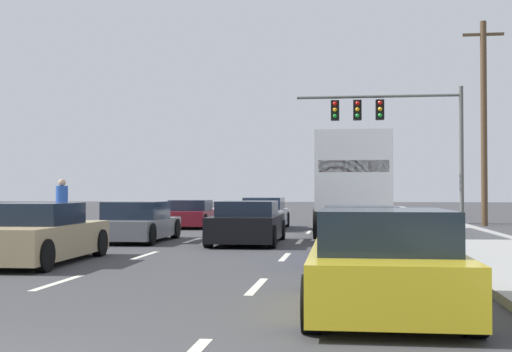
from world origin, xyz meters
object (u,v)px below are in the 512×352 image
at_px(car_gray, 136,223).
at_px(pedestrian_mid_block, 61,206).
at_px(car_tan, 38,236).
at_px(box_truck, 351,179).
at_px(car_yellow, 383,263).
at_px(car_blue, 359,235).
at_px(traffic_signal_mast, 384,119).
at_px(utility_pole_mid, 484,120).
at_px(car_maroon, 191,215).
at_px(car_silver, 264,214).
at_px(pedestrian_near_corner, 62,205).
at_px(car_black, 248,224).

height_order(car_gray, pedestrian_mid_block, pedestrian_mid_block).
distance_m(car_gray, car_tan, 6.45).
xyz_separation_m(box_truck, car_yellow, (0.35, -15.39, -1.37)).
xyz_separation_m(car_blue, traffic_signal_mast, (1.49, 17.78, 4.50)).
height_order(car_gray, utility_pole_mid, utility_pole_mid).
relative_size(car_maroon, traffic_signal_mast, 0.53).
bearing_deg(car_blue, car_silver, 106.48).
distance_m(car_maroon, car_blue, 14.78).
xyz_separation_m(car_silver, traffic_signal_mast, (5.16, 5.39, 4.46)).
xyz_separation_m(box_truck, pedestrian_mid_block, (-9.68, -2.55, -0.93)).
xyz_separation_m(box_truck, utility_pole_mid, (5.97, 7.16, 2.76)).
xyz_separation_m(car_tan, pedestrian_near_corner, (-3.28, 8.78, 0.47)).
bearing_deg(traffic_signal_mast, car_silver, -133.72).
xyz_separation_m(car_maroon, car_tan, (0.02, -14.61, 0.04)).
bearing_deg(car_blue, pedestrian_near_corner, 144.58).
bearing_deg(car_maroon, utility_pole_mid, 13.33).
xyz_separation_m(car_maroon, car_black, (3.71, -8.55, 0.05)).
height_order(pedestrian_near_corner, pedestrian_mid_block, pedestrian_near_corner).
bearing_deg(pedestrian_near_corner, car_yellow, -52.86).
bearing_deg(car_silver, car_yellow, -78.41).
distance_m(car_gray, box_truck, 7.86).
bearing_deg(car_gray, car_tan, -91.23).
bearing_deg(car_silver, utility_pole_mid, 21.33).
bearing_deg(pedestrian_near_corner, car_black, -21.32).
distance_m(car_black, pedestrian_near_corner, 7.50).
xyz_separation_m(car_tan, car_black, (3.69, 6.06, 0.00)).
bearing_deg(car_blue, car_yellow, -88.22).
bearing_deg(car_maroon, pedestrian_mid_block, -113.56).
height_order(traffic_signal_mast, utility_pole_mid, utility_pole_mid).
xyz_separation_m(car_gray, pedestrian_near_corner, (-3.42, 2.33, 0.50)).
bearing_deg(car_maroon, box_truck, -31.49).
relative_size(car_tan, box_truck, 0.53).
relative_size(car_yellow, pedestrian_mid_block, 2.40).
bearing_deg(car_maroon, traffic_signal_mast, 29.24).
relative_size(car_silver, traffic_signal_mast, 0.59).
relative_size(car_tan, car_blue, 0.95).
xyz_separation_m(car_black, utility_pole_mid, (9.02, 11.57, 4.16)).
relative_size(car_blue, car_yellow, 1.07).
bearing_deg(pedestrian_mid_block, box_truck, 14.73).
bearing_deg(car_black, box_truck, 55.27).
xyz_separation_m(car_yellow, pedestrian_near_corner, (-10.38, 13.70, 0.45)).
bearing_deg(traffic_signal_mast, car_maroon, -150.76).
bearing_deg(car_black, pedestrian_mid_block, 164.30).
relative_size(traffic_signal_mast, pedestrian_mid_block, 4.34).
distance_m(car_maroon, box_truck, 8.06).
bearing_deg(car_yellow, box_truck, 91.30).
distance_m(car_tan, car_yellow, 8.63).
height_order(car_silver, utility_pole_mid, utility_pole_mid).
bearing_deg(car_yellow, car_blue, 91.78).
bearing_deg(traffic_signal_mast, utility_pole_mid, -21.34).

